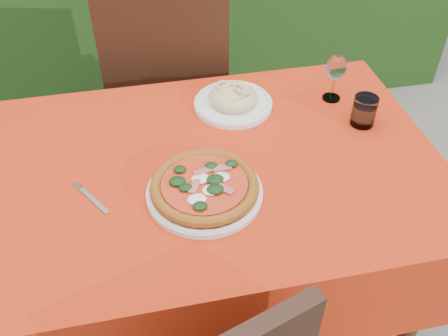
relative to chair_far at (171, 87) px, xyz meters
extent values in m
plane|color=slate|center=(0.04, -0.67, -0.57)|extent=(60.00, 60.00, 0.00)
cube|color=#442C15|center=(0.04, -0.67, 0.15)|extent=(1.20, 0.80, 0.04)
cylinder|color=#442C15|center=(0.58, -1.01, -0.22)|extent=(0.05, 0.05, 0.70)
cylinder|color=#442C15|center=(-0.50, -0.33, -0.22)|extent=(0.05, 0.05, 0.70)
cylinder|color=#442C15|center=(0.58, -0.33, -0.22)|extent=(0.05, 0.05, 0.70)
cube|color=red|center=(0.04, -0.67, 0.01)|extent=(1.26, 0.86, 0.32)
cube|color=black|center=(0.02, 0.09, -0.09)|extent=(0.53, 0.53, 0.04)
cube|color=black|center=(-0.02, -0.11, 0.18)|extent=(0.45, 0.13, 0.50)
cylinder|color=black|center=(0.25, 0.24, -0.34)|extent=(0.04, 0.04, 0.46)
cylinder|color=black|center=(-0.14, 0.32, -0.34)|extent=(0.04, 0.04, 0.46)
cylinder|color=black|center=(0.17, -0.14, -0.34)|extent=(0.04, 0.04, 0.46)
cylinder|color=black|center=(-0.21, -0.06, -0.34)|extent=(0.04, 0.04, 0.46)
cylinder|color=silver|center=(0.00, -0.79, 0.18)|extent=(0.30, 0.30, 0.02)
cylinder|color=#C16E1A|center=(0.00, -0.79, 0.20)|extent=(0.30, 0.30, 0.02)
cylinder|color=#AC120B|center=(0.00, -0.79, 0.21)|extent=(0.24, 0.24, 0.01)
cylinder|color=white|center=(0.16, -0.42, 0.18)|extent=(0.24, 0.24, 0.02)
ellipsoid|color=beige|center=(0.16, -0.42, 0.21)|extent=(0.18, 0.18, 0.07)
cylinder|color=silver|center=(0.51, -0.59, 0.22)|extent=(0.07, 0.07, 0.09)
cylinder|color=#9EC4D6|center=(0.51, -0.59, 0.21)|extent=(0.06, 0.06, 0.07)
cylinder|color=silver|center=(0.47, -0.44, 0.18)|extent=(0.06, 0.06, 0.01)
cylinder|color=silver|center=(0.47, -0.44, 0.22)|extent=(0.01, 0.01, 0.08)
ellipsoid|color=silver|center=(0.47, -0.44, 0.29)|extent=(0.06, 0.06, 0.08)
cube|color=#BABAC1|center=(-0.28, -0.75, 0.18)|extent=(0.11, 0.15, 0.00)
camera|label=1|loc=(-0.14, -1.68, 1.08)|focal=40.00mm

